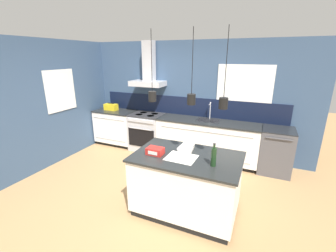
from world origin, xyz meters
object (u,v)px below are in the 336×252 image
object	(u,v)px
oven_range	(147,132)
red_supply_box	(155,151)
dishwasher	(276,151)
yellow_toolbox	(111,107)
bottle_on_island	(214,157)
book_stack	(186,148)

from	to	relation	value
oven_range	red_supply_box	world-z (taller)	red_supply_box
dishwasher	yellow_toolbox	world-z (taller)	yellow_toolbox
dishwasher	bottle_on_island	xyz separation A→B (m)	(-0.84, -2.02, 0.58)
book_stack	dishwasher	bearing A→B (deg)	52.07
bottle_on_island	yellow_toolbox	distance (m)	3.73
oven_range	yellow_toolbox	xyz separation A→B (m)	(-1.06, 0.00, 0.54)
bottle_on_island	red_supply_box	world-z (taller)	bottle_on_island
oven_range	book_stack	bearing A→B (deg)	-46.68
oven_range	dishwasher	xyz separation A→B (m)	(2.91, 0.00, 0.00)
oven_range	yellow_toolbox	distance (m)	1.19
oven_range	dishwasher	distance (m)	2.91
dishwasher	oven_range	bearing A→B (deg)	-179.92
dishwasher	bottle_on_island	bearing A→B (deg)	-112.56
bottle_on_island	yellow_toolbox	bearing A→B (deg)	147.21
dishwasher	yellow_toolbox	size ratio (longest dim) A/B	2.68
dishwasher	red_supply_box	distance (m)	2.66
oven_range	bottle_on_island	xyz separation A→B (m)	(2.08, -2.02, 0.58)
yellow_toolbox	bottle_on_island	bearing A→B (deg)	-32.79
bottle_on_island	yellow_toolbox	size ratio (longest dim) A/B	0.91
red_supply_box	yellow_toolbox	world-z (taller)	yellow_toolbox
dishwasher	book_stack	world-z (taller)	book_stack
bottle_on_island	red_supply_box	distance (m)	0.85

